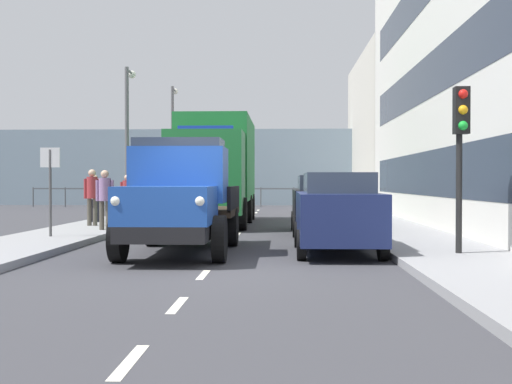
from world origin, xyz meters
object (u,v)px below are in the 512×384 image
object	(u,v)px
pedestrian_with_bag	(92,192)
lamp_post_far	(173,136)
car_red_oppositeside_1	(199,196)
lamp_post_promenade	(128,127)
pedestrian_by_lamp	(127,192)
pedestrian_strolling	(105,195)
truck_vintage_blue	(179,199)
lorry_cargo_green	(215,167)
car_black_kerbside_1	(322,203)
traffic_light_near	(461,133)
street_sign	(50,176)
pedestrian_in_dark_coat	(95,194)
car_silver_oppositeside_0	(179,199)
car_navy_kerbside_near	(337,212)

from	to	relation	value
pedestrian_with_bag	lamp_post_far	bearing A→B (deg)	-90.32
car_red_oppositeside_1	lamp_post_promenade	world-z (taller)	lamp_post_promenade
pedestrian_by_lamp	lamp_post_promenade	world-z (taller)	lamp_post_promenade
pedestrian_strolling	lamp_post_far	bearing A→B (deg)	-87.21
truck_vintage_blue	lorry_cargo_green	size ratio (longest dim) A/B	0.69
truck_vintage_blue	pedestrian_by_lamp	xyz separation A→B (m)	(3.85, -11.41, -0.06)
truck_vintage_blue	car_red_oppositeside_1	xyz separation A→B (m)	(1.61, -15.90, -0.28)
car_black_kerbside_1	traffic_light_near	world-z (taller)	traffic_light_near
lamp_post_promenade	street_sign	bearing A→B (deg)	91.40
lorry_cargo_green	lamp_post_far	xyz separation A→B (m)	(3.50, -11.72, 1.96)
pedestrian_strolling	pedestrian_with_bag	world-z (taller)	pedestrian_with_bag
lorry_cargo_green	pedestrian_in_dark_coat	size ratio (longest dim) A/B	5.04
truck_vintage_blue	lamp_post_promenade	xyz separation A→B (m)	(3.95, -12.01, 2.53)
traffic_light_near	lamp_post_far	distance (m)	24.31
car_red_oppositeside_1	pedestrian_with_bag	distance (m)	9.41
car_red_oppositeside_1	lamp_post_promenade	size ratio (longest dim) A/B	0.74
car_red_oppositeside_1	street_sign	xyz separation A→B (m)	(2.11, 13.17, 0.79)
pedestrian_strolling	street_sign	size ratio (longest dim) A/B	0.76
pedestrian_strolling	pedestrian_with_bag	xyz separation A→B (m)	(0.89, -1.76, 0.04)
car_red_oppositeside_1	pedestrian_strolling	size ratio (longest dim) A/B	2.54
car_red_oppositeside_1	pedestrian_in_dark_coat	xyz separation A→B (m)	(2.68, 7.33, 0.21)
car_silver_oppositeside_0	pedestrian_strolling	world-z (taller)	pedestrian_strolling
car_navy_kerbside_near	traffic_light_near	world-z (taller)	traffic_light_near
pedestrian_strolling	pedestrian_in_dark_coat	xyz separation A→B (m)	(1.34, -3.57, -0.06)
truck_vintage_blue	lamp_post_far	size ratio (longest dim) A/B	0.86
car_navy_kerbside_near	car_black_kerbside_1	distance (m)	5.39
car_black_kerbside_1	car_red_oppositeside_1	world-z (taller)	same
pedestrian_by_lamp	pedestrian_with_bag	bearing A→B (deg)	90.07
car_black_kerbside_1	lamp_post_far	distance (m)	17.54
car_black_kerbside_1	street_sign	bearing A→B (deg)	23.44
car_silver_oppositeside_0	pedestrian_by_lamp	xyz separation A→B (m)	(2.24, -1.33, 0.23)
lamp_post_promenade	lamp_post_far	distance (m)	9.52
street_sign	traffic_light_near	bearing A→B (deg)	158.85
truck_vintage_blue	car_navy_kerbside_near	bearing A→B (deg)	-173.16
car_red_oppositeside_1	car_silver_oppositeside_0	bearing A→B (deg)	90.00
car_silver_oppositeside_0	pedestrian_strolling	xyz separation A→B (m)	(1.34, 5.08, 0.27)
pedestrian_strolling	pedestrian_with_bag	distance (m)	1.97
car_black_kerbside_1	lamp_post_promenade	distance (m)	9.98
lamp_post_far	street_sign	bearing A→B (deg)	90.11
car_black_kerbside_1	lamp_post_promenade	size ratio (longest dim) A/B	0.75
lorry_cargo_green	pedestrian_strolling	xyz separation A→B (m)	(2.69, 4.80, -0.91)
car_red_oppositeside_1	street_sign	world-z (taller)	street_sign
truck_vintage_blue	lamp_post_promenade	world-z (taller)	lamp_post_promenade
car_navy_kerbside_near	car_black_kerbside_1	bearing A→B (deg)	-90.00
truck_vintage_blue	lamp_post_far	xyz separation A→B (m)	(3.76, -21.52, 2.86)
car_black_kerbside_1	car_red_oppositeside_1	distance (m)	11.26
car_silver_oppositeside_0	lamp_post_far	distance (m)	12.06
lorry_cargo_green	car_navy_kerbside_near	distance (m)	10.14
street_sign	lorry_cargo_green	bearing A→B (deg)	-116.07
car_navy_kerbside_near	pedestrian_with_bag	distance (m)	9.59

